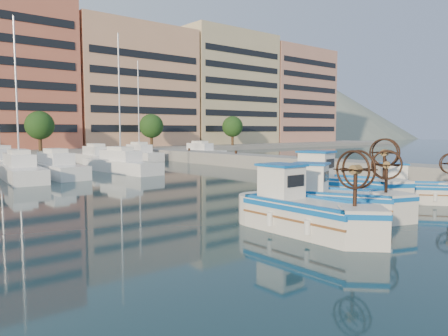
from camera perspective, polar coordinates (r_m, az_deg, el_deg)
ground at (r=19.11m, az=16.36°, el=-5.91°), size 300.00×300.00×0.00m
quay at (r=34.16m, az=17.34°, el=-0.18°), size 3.00×60.00×1.20m
waterfront at (r=79.76m, az=-21.94°, el=10.07°), size 180.00×40.00×25.60m
hill_east at (r=196.79m, az=12.35°, el=3.85°), size 160.00×160.00×50.00m
yacht_marina at (r=39.93m, az=-22.66°, el=0.27°), size 39.90×22.29×11.50m
fishing_boat_a at (r=15.41m, az=10.44°, el=-5.32°), size 1.99×4.73×2.94m
fishing_boat_b at (r=18.30m, az=14.37°, el=-3.90°), size 3.48×4.61×2.78m
fishing_boat_c at (r=22.04m, az=14.69°, el=-2.13°), size 3.14×5.23×3.17m
fishing_boat_d at (r=23.26m, az=23.44°, el=-2.52°), size 3.60×3.89×2.44m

